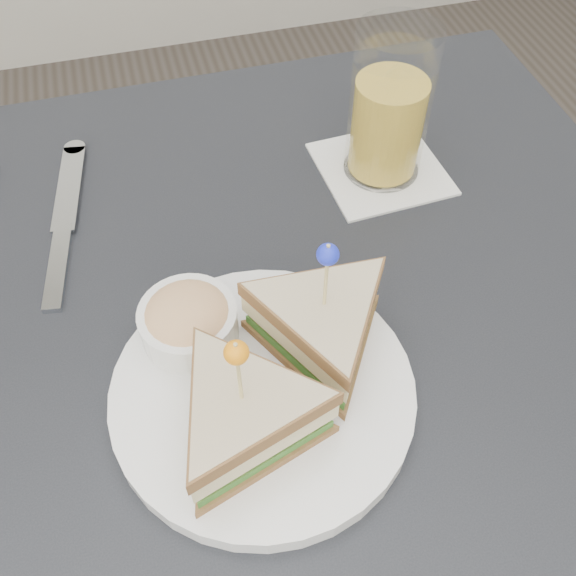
{
  "coord_description": "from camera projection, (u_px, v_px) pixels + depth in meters",
  "views": [
    {
      "loc": [
        -0.08,
        -0.3,
        1.21
      ],
      "look_at": [
        0.01,
        0.01,
        0.8
      ],
      "focal_mm": 40.0,
      "sensor_mm": 36.0,
      "label": 1
    }
  ],
  "objects": [
    {
      "name": "ground_plane",
      "position": [
        284.0,
        572.0,
        1.14
      ],
      "size": [
        3.5,
        3.5,
        0.0
      ],
      "primitive_type": "plane",
      "color": "#3F3833"
    },
    {
      "name": "table",
      "position": [
        281.0,
        380.0,
        0.61
      ],
      "size": [
        0.8,
        0.8,
        0.75
      ],
      "color": "black",
      "rests_on": "ground"
    },
    {
      "name": "plate_meal",
      "position": [
        270.0,
        370.0,
        0.48
      ],
      "size": [
        0.29,
        0.28,
        0.14
      ],
      "rotation": [
        0.0,
        0.0,
        -0.22
      ],
      "color": "white",
      "rests_on": "table"
    },
    {
      "name": "cutlery_knife",
      "position": [
        64.0,
        225.0,
        0.63
      ],
      "size": [
        0.06,
        0.23,
        0.01
      ],
      "rotation": [
        0.0,
        0.0,
        -0.16
      ],
      "color": "silver",
      "rests_on": "table"
    },
    {
      "name": "drink_set",
      "position": [
        389.0,
        114.0,
        0.63
      ],
      "size": [
        0.13,
        0.13,
        0.16
      ],
      "rotation": [
        0.0,
        0.0,
        0.06
      ],
      "color": "white",
      "rests_on": "table"
    }
  ]
}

